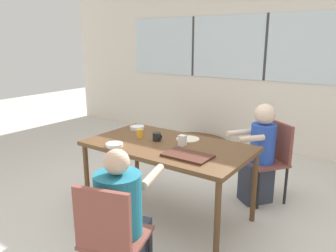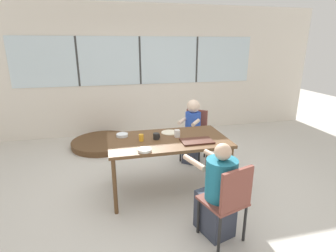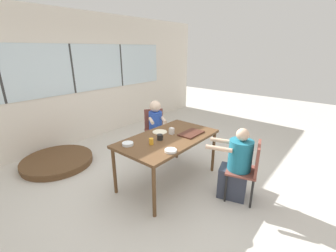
{
  "view_description": "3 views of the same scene",
  "coord_description": "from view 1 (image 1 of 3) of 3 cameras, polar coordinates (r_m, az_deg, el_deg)",
  "views": [
    {
      "loc": [
        1.72,
        -2.47,
        1.73
      ],
      "look_at": [
        0.0,
        0.0,
        0.94
      ],
      "focal_mm": 35.0,
      "sensor_mm": 36.0,
      "label": 1
    },
    {
      "loc": [
        -0.76,
        -3.2,
        1.98
      ],
      "look_at": [
        0.0,
        0.0,
        0.94
      ],
      "focal_mm": 28.0,
      "sensor_mm": 36.0,
      "label": 2
    },
    {
      "loc": [
        -2.43,
        -2.03,
        2.05
      ],
      "look_at": [
        0.0,
        0.0,
        0.94
      ],
      "focal_mm": 24.0,
      "sensor_mm": 36.0,
      "label": 3
    }
  ],
  "objects": [
    {
      "name": "juice_glass",
      "position": [
        3.36,
        -4.95,
        -1.31
      ],
      "size": [
        0.06,
        0.06,
        0.09
      ],
      "color": "gold",
      "rests_on": "dining_table"
    },
    {
      "name": "wall_back_with_windows",
      "position": [
        5.43,
        16.69,
        10.74
      ],
      "size": [
        8.4,
        0.08,
        2.8
      ],
      "color": "silver",
      "rests_on": "ground_plane"
    },
    {
      "name": "chair_for_man_blue_shirt",
      "position": [
        3.77,
        17.69,
        -4.75
      ],
      "size": [
        0.56,
        0.56,
        0.87
      ],
      "rotation": [
        0.0,
        0.0,
        -3.78
      ],
      "color": "brown",
      "rests_on": "ground_plane"
    },
    {
      "name": "bowl_cereal",
      "position": [
        3.12,
        -9.32,
        -3.27
      ],
      "size": [
        0.16,
        0.16,
        0.03
      ],
      "color": "white",
      "rests_on": "dining_table"
    },
    {
      "name": "person_man_blue_shirt",
      "position": [
        3.68,
        15.64,
        -5.13
      ],
      "size": [
        0.5,
        0.54,
        1.09
      ],
      "rotation": [
        0.0,
        0.0,
        -3.78
      ],
      "color": "#333847",
      "rests_on": "ground_plane"
    },
    {
      "name": "dining_table",
      "position": [
        3.18,
        0.0,
        -4.25
      ],
      "size": [
        1.58,
        0.89,
        0.76
      ],
      "color": "brown",
      "rests_on": "ground_plane"
    },
    {
      "name": "bowl_white_shallow",
      "position": [
        3.68,
        -5.4,
        -0.32
      ],
      "size": [
        0.16,
        0.16,
        0.04
      ],
      "color": "silver",
      "rests_on": "dining_table"
    },
    {
      "name": "ground_plane",
      "position": [
        3.47,
        0.0,
        -15.24
      ],
      "size": [
        16.0,
        16.0,
        0.0
      ],
      "primitive_type": "plane",
      "color": "beige"
    },
    {
      "name": "milk_carton_small",
      "position": [
        3.1,
        2.52,
        -2.52
      ],
      "size": [
        0.06,
        0.06,
        0.1
      ],
      "color": "silver",
      "rests_on": "dining_table"
    },
    {
      "name": "coffee_mug",
      "position": [
        3.25,
        -1.94,
        -1.88
      ],
      "size": [
        0.09,
        0.08,
        0.08
      ],
      "color": "black",
      "rests_on": "dining_table"
    },
    {
      "name": "chair_for_woman_green_shirt",
      "position": [
        2.25,
        -10.07,
        -18.01
      ],
      "size": [
        0.5,
        0.5,
        0.87
      ],
      "rotation": [
        0.0,
        0.0,
        0.29
      ],
      "color": "brown",
      "rests_on": "ground_plane"
    },
    {
      "name": "folded_table_stack",
      "position": [
        5.38,
        3.95,
        -3.46
      ],
      "size": [
        1.24,
        1.24,
        0.12
      ],
      "color": "brown",
      "rests_on": "ground_plane"
    },
    {
      "name": "person_woman_green_shirt",
      "position": [
        2.41,
        -8.03,
        -17.08
      ],
      "size": [
        0.47,
        0.64,
        1.05
      ],
      "rotation": [
        0.0,
        0.0,
        0.29
      ],
      "color": "#333847",
      "rests_on": "ground_plane"
    },
    {
      "name": "food_tray_dark",
      "position": [
        2.83,
        3.42,
        -5.16
      ],
      "size": [
        0.41,
        0.25,
        0.02
      ],
      "color": "#472319",
      "rests_on": "dining_table"
    },
    {
      "name": "plate_tortillas",
      "position": [
        3.31,
        3.48,
        -2.28
      ],
      "size": [
        0.23,
        0.23,
        0.01
      ],
      "color": "beige",
      "rests_on": "dining_table"
    }
  ]
}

